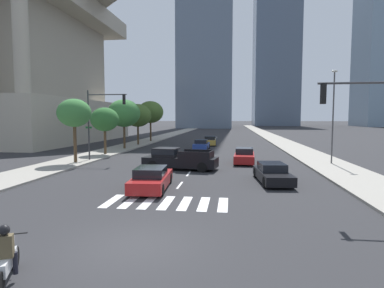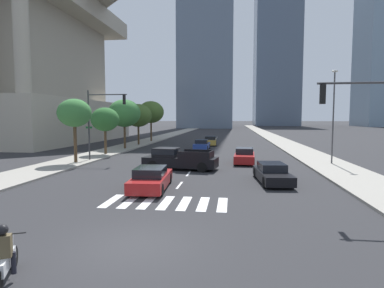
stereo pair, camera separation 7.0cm
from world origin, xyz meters
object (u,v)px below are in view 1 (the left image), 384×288
at_px(motorcycle_lead, 7,260).
at_px(traffic_signal_near, 371,117).
at_px(street_tree_fifth, 150,112).
at_px(street_tree_nearest, 74,113).
at_px(street_lamp_east, 333,110).
at_px(street_tree_fourth, 138,115).
at_px(sedan_black_4, 272,173).
at_px(sedan_red_2, 152,179).
at_px(street_tree_second, 105,120).
at_px(pickup_truck, 177,159).
at_px(sedan_red_3, 244,156).
at_px(street_tree_third, 124,113).
at_px(traffic_signal_far, 102,113).
at_px(sedan_gold_1, 210,141).
at_px(sedan_blue_0, 202,145).

height_order(motorcycle_lead, traffic_signal_near, traffic_signal_near).
bearing_deg(traffic_signal_near, street_tree_fifth, -62.61).
distance_m(street_tree_nearest, street_tree_fifth, 26.32).
height_order(street_lamp_east, street_tree_fourth, street_lamp_east).
bearing_deg(sedan_black_4, sedan_red_2, -73.08).
bearing_deg(street_tree_fifth, sedan_black_4, -63.44).
xyz_separation_m(street_tree_second, street_tree_fifth, (-0.00, 19.64, 1.14)).
height_order(street_tree_nearest, street_tree_second, street_tree_nearest).
bearing_deg(pickup_truck, motorcycle_lead, 94.05).
distance_m(street_tree_second, street_tree_fifth, 19.68).
bearing_deg(street_tree_fifth, street_tree_second, -90.00).
bearing_deg(sedan_red_3, street_tree_fourth, -134.95).
distance_m(sedan_red_3, sedan_black_4, 8.55).
relative_size(pickup_truck, sedan_red_2, 1.23).
xyz_separation_m(pickup_truck, street_tree_fifth, (-9.32, 28.07, 4.19)).
bearing_deg(street_tree_third, street_tree_fourth, 90.00).
distance_m(pickup_truck, street_lamp_east, 13.92).
height_order(motorcycle_lead, street_tree_third, street_tree_third).
height_order(street_tree_third, street_tree_fourth, street_tree_third).
distance_m(traffic_signal_near, street_tree_nearest, 22.74).
bearing_deg(sedan_red_3, street_tree_nearest, -77.30).
bearing_deg(street_tree_fourth, motorcycle_lead, -78.01).
relative_size(traffic_signal_near, traffic_signal_far, 0.90).
bearing_deg(street_tree_fifth, sedan_gold_1, -29.58).
distance_m(pickup_truck, sedan_black_4, 8.05).
bearing_deg(sedan_red_3, pickup_truck, -49.00).
relative_size(street_tree_second, street_tree_fifth, 0.75).
bearing_deg(motorcycle_lead, traffic_signal_near, -79.87).
height_order(sedan_red_2, street_tree_nearest, street_tree_nearest).
distance_m(sedan_blue_0, street_tree_third, 10.65).
bearing_deg(street_tree_fifth, sedan_red_2, -75.51).
relative_size(sedan_blue_0, street_tree_nearest, 0.80).
xyz_separation_m(sedan_blue_0, street_tree_third, (-9.80, -1.13, 4.02)).
distance_m(motorcycle_lead, traffic_signal_near, 14.34).
height_order(sedan_red_3, street_tree_third, street_tree_third).
relative_size(sedan_blue_0, street_tree_third, 0.71).
xyz_separation_m(sedan_black_4, street_tree_third, (-16.15, 18.94, 4.06)).
relative_size(motorcycle_lead, street_tree_fifth, 0.30).
bearing_deg(street_tree_fifth, street_tree_third, -90.00).
bearing_deg(sedan_black_4, street_tree_fifth, -158.69).
bearing_deg(street_tree_nearest, traffic_signal_near, -30.44).
relative_size(motorcycle_lead, street_tree_fourth, 0.34).
relative_size(street_tree_second, street_tree_third, 0.81).
height_order(street_lamp_east, street_tree_fifth, street_lamp_east).
relative_size(street_tree_third, street_tree_fifth, 0.93).
xyz_separation_m(street_tree_third, street_tree_fifth, (-0.00, 13.38, 0.38)).
height_order(motorcycle_lead, street_tree_second, street_tree_second).
distance_m(pickup_truck, sedan_red_3, 6.85).
relative_size(motorcycle_lead, pickup_truck, 0.33).
bearing_deg(street_tree_fourth, sedan_gold_1, 7.81).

